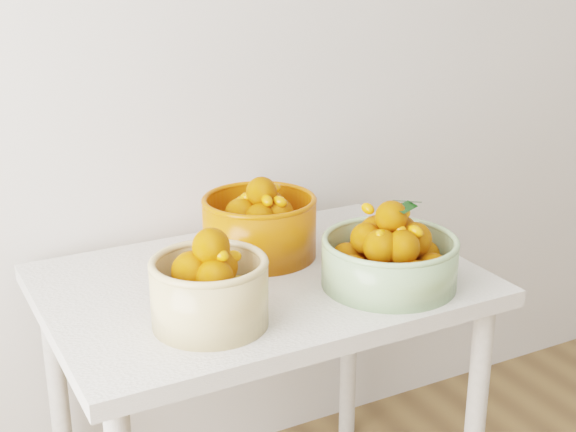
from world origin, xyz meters
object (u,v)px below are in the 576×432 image
Objects in this scene: bowl_cream at (210,289)px; bowl_orange at (260,225)px; table at (261,314)px; bowl_green at (390,256)px.

bowl_cream is 0.92× the size of bowl_orange.
bowl_orange is at bearing 48.65° from bowl_cream.
bowl_cream is (-0.20, -0.17, 0.18)m from table.
bowl_green is 0.35m from bowl_orange.
bowl_green reaches higher than table.
bowl_orange is at bearing 64.45° from table.
bowl_orange is (0.06, 0.13, 0.18)m from table.
bowl_orange is (-0.18, 0.30, 0.01)m from bowl_green.
table is 0.23m from bowl_orange.
bowl_green is at bearing -1.23° from bowl_cream.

